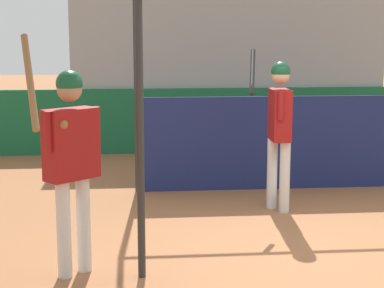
{
  "coord_description": "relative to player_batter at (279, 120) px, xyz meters",
  "views": [
    {
      "loc": [
        -1.87,
        -6.05,
        2.2
      ],
      "look_at": [
        -1.22,
        0.71,
        1.04
      ],
      "focal_mm": 60.0,
      "sensor_mm": 36.0,
      "label": 1
    }
  ],
  "objects": [
    {
      "name": "player_batter",
      "position": [
        0.0,
        0.0,
        0.0
      ],
      "size": [
        0.53,
        0.93,
        2.02
      ],
      "rotation": [
        0.0,
        0.0,
        1.54
      ],
      "color": "silver",
      "rests_on": "ground"
    },
    {
      "name": "ground_plane",
      "position": [
        0.04,
        -1.71,
        -1.15
      ],
      "size": [
        60.0,
        60.0,
        0.0
      ],
      "primitive_type": "plane",
      "color": "#935B38"
    },
    {
      "name": "player_waiting",
      "position": [
        -2.38,
        -2.01,
        0.02
      ],
      "size": [
        0.68,
        0.78,
        2.21
      ],
      "rotation": [
        0.0,
        0.0,
        -2.43
      ],
      "color": "silver",
      "rests_on": "ground"
    },
    {
      "name": "batting_cage",
      "position": [
        0.17,
        0.59,
        0.02
      ],
      "size": [
        3.91,
        3.33,
        2.79
      ],
      "color": "#282828",
      "rests_on": "ground"
    },
    {
      "name": "bleacher_section",
      "position": [
        0.04,
        5.79,
        0.29
      ],
      "size": [
        5.95,
        3.2,
        2.89
      ],
      "color": "#9E9E99",
      "rests_on": "ground"
    },
    {
      "name": "outfield_wall",
      "position": [
        0.04,
        4.13,
        -0.55
      ],
      "size": [
        24.0,
        0.12,
        1.21
      ],
      "color": "#196038",
      "rests_on": "ground"
    }
  ]
}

